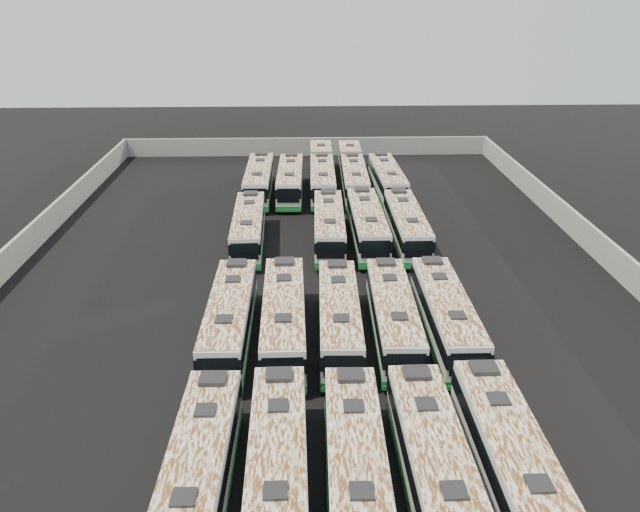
{
  "coord_description": "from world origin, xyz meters",
  "views": [
    {
      "loc": [
        -0.67,
        -40.1,
        19.86
      ],
      "look_at": [
        0.6,
        1.32,
        1.6
      ],
      "focal_mm": 35.0,
      "sensor_mm": 36.0,
      "label": 1
    }
  ],
  "objects_px": {
    "bus_front_left": "(278,471)",
    "bus_back_far_left": "(259,180)",
    "bus_midback_right": "(367,225)",
    "bus_back_right": "(353,172)",
    "bus_midfront_far_left": "(230,319)",
    "bus_back_left": "(290,181)",
    "bus_midfront_right": "(393,316)",
    "bus_midfront_center": "(339,318)",
    "bus_midfront_far_right": "(446,315)",
    "bus_back_far_right": "(387,180)",
    "bus_back_center": "(322,172)",
    "bus_front_center": "(356,472)",
    "bus_midback_far_left": "(248,228)",
    "bus_front_far_left": "(198,477)",
    "bus_front_far_right": "(513,465)",
    "bus_midfront_left": "(284,318)",
    "bus_midback_center": "(329,226)",
    "bus_midback_far_right": "(407,226)",
    "bus_front_right": "(436,471)"
  },
  "relations": [
    {
      "from": "bus_front_far_left",
      "to": "bus_front_far_right",
      "type": "relative_size",
      "value": 0.98
    },
    {
      "from": "bus_midfront_far_right",
      "to": "bus_back_far_left",
      "type": "xyz_separation_m",
      "value": [
        -12.78,
        27.87,
        0.04
      ]
    },
    {
      "from": "bus_front_far_right",
      "to": "bus_midfront_left",
      "type": "xyz_separation_m",
      "value": [
        -9.67,
        12.55,
        -0.0
      ]
    },
    {
      "from": "bus_back_center",
      "to": "bus_back_far_right",
      "type": "relative_size",
      "value": 1.55
    },
    {
      "from": "bus_midfront_right",
      "to": "bus_back_left",
      "type": "xyz_separation_m",
      "value": [
        -6.49,
        27.79,
        0.02
      ]
    },
    {
      "from": "bus_front_far_left",
      "to": "bus_midback_far_right",
      "type": "xyz_separation_m",
      "value": [
        12.84,
        27.84,
        0.0
      ]
    },
    {
      "from": "bus_midback_center",
      "to": "bus_back_center",
      "type": "distance_m",
      "value": 15.76
    },
    {
      "from": "bus_midfront_center",
      "to": "bus_midback_far_left",
      "type": "height_order",
      "value": "bus_midback_far_left"
    },
    {
      "from": "bus_front_left",
      "to": "bus_midfront_far_left",
      "type": "relative_size",
      "value": 0.99
    },
    {
      "from": "bus_front_right",
      "to": "bus_midfront_far_right",
      "type": "height_order",
      "value": "bus_front_right"
    },
    {
      "from": "bus_front_center",
      "to": "bus_midback_right",
      "type": "distance_m",
      "value": 28.07
    },
    {
      "from": "bus_midfront_left",
      "to": "bus_back_far_left",
      "type": "relative_size",
      "value": 1.0
    },
    {
      "from": "bus_back_left",
      "to": "bus_back_far_right",
      "type": "relative_size",
      "value": 1.0
    },
    {
      "from": "bus_midfront_center",
      "to": "bus_midback_far_right",
      "type": "bearing_deg",
      "value": 68.33
    },
    {
      "from": "bus_midfront_center",
      "to": "bus_back_right",
      "type": "relative_size",
      "value": 0.64
    },
    {
      "from": "bus_midfront_center",
      "to": "bus_back_far_left",
      "type": "xyz_separation_m",
      "value": [
        -6.39,
        27.92,
        0.07
      ]
    },
    {
      "from": "bus_midfront_far_right",
      "to": "bus_back_center",
      "type": "relative_size",
      "value": 0.65
    },
    {
      "from": "bus_front_center",
      "to": "bus_midfront_right",
      "type": "distance_m",
      "value": 13.19
    },
    {
      "from": "bus_midback_right",
      "to": "bus_back_right",
      "type": "distance_m",
      "value": 15.72
    },
    {
      "from": "bus_front_left",
      "to": "bus_midfront_far_right",
      "type": "relative_size",
      "value": 1.0
    },
    {
      "from": "bus_back_right",
      "to": "bus_midback_far_left",
      "type": "bearing_deg",
      "value": -120.23
    },
    {
      "from": "bus_midback_far_left",
      "to": "bus_back_far_left",
      "type": "height_order",
      "value": "bus_back_far_left"
    },
    {
      "from": "bus_midfront_far_left",
      "to": "bus_midfront_center",
      "type": "xyz_separation_m",
      "value": [
        6.46,
        -0.01,
        -0.05
      ]
    },
    {
      "from": "bus_back_left",
      "to": "bus_back_center",
      "type": "height_order",
      "value": "bus_back_left"
    },
    {
      "from": "bus_front_left",
      "to": "bus_midfront_far_left",
      "type": "xyz_separation_m",
      "value": [
        -3.21,
        12.6,
        0.01
      ]
    },
    {
      "from": "bus_midfront_far_right",
      "to": "bus_back_far_right",
      "type": "bearing_deg",
      "value": 90.08
    },
    {
      "from": "bus_midfront_far_right",
      "to": "bus_back_far_right",
      "type": "xyz_separation_m",
      "value": [
        0.1,
        27.82,
        -0.01
      ]
    },
    {
      "from": "bus_front_far_left",
      "to": "bus_front_far_right",
      "type": "bearing_deg",
      "value": 2.13
    },
    {
      "from": "bus_midfront_left",
      "to": "bus_back_center",
      "type": "distance_m",
      "value": 31.03
    },
    {
      "from": "bus_midfront_right",
      "to": "bus_back_center",
      "type": "xyz_separation_m",
      "value": [
        -3.21,
        30.75,
        0.01
      ]
    },
    {
      "from": "bus_midfront_left",
      "to": "bus_midfront_right",
      "type": "bearing_deg",
      "value": 0.21
    },
    {
      "from": "bus_midfront_far_left",
      "to": "bus_back_right",
      "type": "relative_size",
      "value": 0.66
    },
    {
      "from": "bus_front_far_left",
      "to": "bus_midback_center",
      "type": "xyz_separation_m",
      "value": [
        6.5,
        27.88,
        -0.01
      ]
    },
    {
      "from": "bus_front_left",
      "to": "bus_midback_center",
      "type": "xyz_separation_m",
      "value": [
        3.31,
        27.67,
        -0.01
      ]
    },
    {
      "from": "bus_midfront_far_left",
      "to": "bus_back_left",
      "type": "distance_m",
      "value": 28.04
    },
    {
      "from": "bus_back_far_left",
      "to": "bus_back_right",
      "type": "distance_m",
      "value": 10.09
    },
    {
      "from": "bus_midfront_center",
      "to": "bus_midback_center",
      "type": "height_order",
      "value": "bus_midback_center"
    },
    {
      "from": "bus_midfront_far_left",
      "to": "bus_back_left",
      "type": "relative_size",
      "value": 1.0
    },
    {
      "from": "bus_back_far_left",
      "to": "bus_front_left",
      "type": "bearing_deg",
      "value": -85.38
    },
    {
      "from": "bus_midback_center",
      "to": "bus_midfront_left",
      "type": "bearing_deg",
      "value": -101.09
    },
    {
      "from": "bus_front_center",
      "to": "bus_midback_far_left",
      "type": "xyz_separation_m",
      "value": [
        -6.43,
        27.7,
        -0.02
      ]
    },
    {
      "from": "bus_midfront_left",
      "to": "bus_back_left",
      "type": "height_order",
      "value": "bus_midfront_left"
    },
    {
      "from": "bus_front_far_right",
      "to": "bus_back_right",
      "type": "xyz_separation_m",
      "value": [
        -3.15,
        43.46,
        -0.07
      ]
    },
    {
      "from": "bus_front_left",
      "to": "bus_back_far_left",
      "type": "relative_size",
      "value": 0.98
    },
    {
      "from": "bus_midfront_far_left",
      "to": "bus_back_left",
      "type": "bearing_deg",
      "value": 83.71
    },
    {
      "from": "bus_midfront_left",
      "to": "bus_back_far_left",
      "type": "distance_m",
      "value": 28.12
    },
    {
      "from": "bus_front_far_left",
      "to": "bus_front_right",
      "type": "xyz_separation_m",
      "value": [
        9.63,
        0.01,
        0.03
      ]
    },
    {
      "from": "bus_front_left",
      "to": "bus_back_center",
      "type": "relative_size",
      "value": 0.65
    },
    {
      "from": "bus_front_center",
      "to": "bus_front_far_right",
      "type": "bearing_deg",
      "value": 2.34
    },
    {
      "from": "bus_front_center",
      "to": "bus_back_left",
      "type": "height_order",
      "value": "bus_back_left"
    }
  ]
}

